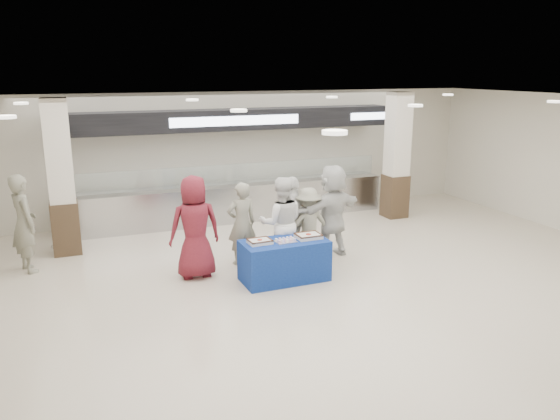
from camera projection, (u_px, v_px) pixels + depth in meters
name	position (u px, v px, depth m)	size (l,w,h in m)	color
ground	(328.00, 300.00, 9.11)	(14.00, 14.00, 0.00)	beige
serving_line	(233.00, 175.00, 13.68)	(8.70, 0.85, 2.80)	#B0B2B7
column_left	(61.00, 181.00, 11.09)	(0.55, 0.55, 3.20)	#352518
column_right	(397.00, 159.00, 13.93)	(0.55, 0.55, 3.20)	#352518
display_table	(284.00, 261.00, 9.89)	(1.55, 0.78, 0.75)	navy
sheet_cake_left	(260.00, 241.00, 9.65)	(0.42, 0.33, 0.09)	silver
sheet_cake_right	(308.00, 236.00, 9.95)	(0.45, 0.35, 0.09)	silver
cupcake_tray	(285.00, 240.00, 9.75)	(0.39, 0.31, 0.06)	silver
civilian_maroon	(195.00, 227.00, 9.92)	(0.93, 0.61, 1.91)	maroon
soldier_a	(242.00, 223.00, 10.65)	(0.60, 0.39, 1.64)	gray
chef_tall	(281.00, 223.00, 10.41)	(0.87, 0.68, 1.79)	white
chef_short	(293.00, 218.00, 10.94)	(0.99, 0.41, 1.69)	white
soldier_b	(308.00, 224.00, 10.86)	(0.96, 0.55, 1.49)	gray
civilian_white	(332.00, 211.00, 11.05)	(1.77, 0.56, 1.91)	silver
soldier_bg	(24.00, 223.00, 10.22)	(0.68, 0.45, 1.88)	gray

